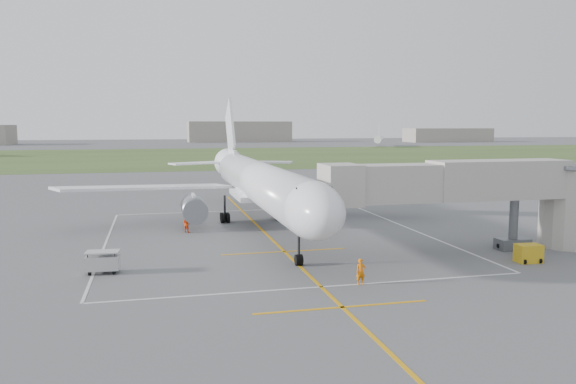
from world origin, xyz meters
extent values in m
plane|color=#555557|center=(0.00, 0.00, 0.00)|extent=(700.00, 700.00, 0.00)
cube|color=#3A5826|center=(0.00, 130.00, 0.01)|extent=(700.00, 120.00, 0.02)
cube|color=orange|center=(0.00, -5.00, 0.01)|extent=(0.25, 60.00, 0.01)
cube|color=orange|center=(0.00, -24.00, 0.01)|extent=(10.00, 0.25, 0.01)
cube|color=orange|center=(0.00, -10.00, 0.01)|extent=(10.00, 0.25, 0.01)
cube|color=silver|center=(0.00, 12.00, 0.01)|extent=(28.00, 0.20, 0.01)
cube|color=silver|center=(0.00, -20.00, 0.01)|extent=(28.00, 0.20, 0.01)
cube|color=silver|center=(-14.00, -4.00, 0.01)|extent=(0.20, 32.00, 0.01)
cube|color=silver|center=(14.00, -4.00, 0.01)|extent=(0.20, 32.00, 0.01)
cylinder|color=white|center=(0.00, 0.00, 4.50)|extent=(3.80, 36.00, 3.80)
ellipsoid|color=white|center=(0.00, -18.00, 4.50)|extent=(3.80, 7.22, 3.80)
cube|color=black|center=(0.00, -18.90, 5.55)|extent=(2.40, 1.60, 0.99)
cone|color=white|center=(0.00, 20.50, 4.90)|extent=(3.80, 6.00, 3.80)
cube|color=white|center=(10.50, 6.00, 3.65)|extent=(17.93, 11.24, 1.23)
cube|color=white|center=(-10.50, 6.00, 3.65)|extent=(17.93, 11.24, 1.23)
cube|color=white|center=(0.00, 3.00, 2.95)|extent=(4.20, 8.00, 0.50)
cube|color=white|center=(0.00, 21.20, 9.20)|extent=(0.30, 7.89, 8.65)
cube|color=white|center=(0.00, 19.00, 6.20)|extent=(0.35, 5.00, 1.20)
cube|color=white|center=(4.20, 20.20, 5.10)|extent=(7.85, 5.03, 0.20)
cube|color=white|center=(-4.20, 20.20, 5.10)|extent=(7.85, 5.03, 0.20)
cylinder|color=gray|center=(6.20, 2.50, 1.90)|extent=(2.30, 4.20, 2.30)
cube|color=white|center=(6.20, 2.20, 2.70)|extent=(0.25, 2.40, 1.20)
cylinder|color=gray|center=(-6.20, 2.50, 1.90)|extent=(2.30, 4.20, 2.30)
cube|color=white|center=(-6.20, 2.20, 2.70)|extent=(0.25, 2.40, 1.20)
cylinder|color=black|center=(0.00, -14.50, 1.30)|extent=(0.18, 0.18, 2.60)
cylinder|color=black|center=(-0.11, -14.50, 0.40)|extent=(0.28, 0.80, 0.80)
cylinder|color=black|center=(0.11, -14.50, 0.40)|extent=(0.28, 0.80, 0.80)
cylinder|color=black|center=(2.90, 4.50, 1.40)|extent=(0.22, 0.22, 2.80)
cylinder|color=black|center=(2.62, 4.15, 0.48)|extent=(0.32, 0.96, 0.96)
cylinder|color=black|center=(3.18, 4.15, 0.48)|extent=(0.32, 0.96, 0.96)
cylinder|color=black|center=(2.62, 4.85, 0.48)|extent=(0.32, 0.96, 0.96)
cylinder|color=black|center=(3.18, 4.85, 0.48)|extent=(0.32, 0.96, 0.96)
cylinder|color=black|center=(-2.90, 4.50, 1.40)|extent=(0.22, 0.22, 2.80)
cylinder|color=black|center=(-3.18, 4.15, 0.48)|extent=(0.32, 0.96, 0.96)
cylinder|color=black|center=(-2.62, 4.15, 0.48)|extent=(0.32, 0.96, 0.96)
cylinder|color=black|center=(-3.18, 4.85, 0.48)|extent=(0.32, 0.96, 0.96)
cylinder|color=black|center=(-2.62, 4.85, 0.48)|extent=(0.32, 0.96, 0.96)
cube|color=#ABA39B|center=(7.74, -13.50, 5.60)|extent=(11.09, 2.90, 2.80)
cube|color=#ABA39B|center=(16.46, -13.50, 5.70)|extent=(11.09, 3.10, 3.00)
cube|color=#ABA39B|center=(3.40, -13.50, 5.60)|extent=(2.60, 3.40, 3.00)
cylinder|color=#5A5D62|center=(18.00, -13.50, 2.10)|extent=(0.70, 0.70, 4.20)
cube|color=#5A5D62|center=(18.00, -13.50, 0.45)|extent=(2.60, 1.40, 0.90)
cylinder|color=#ABA39B|center=(23.00, -13.50, 3.20)|extent=(4.40, 4.40, 6.40)
cylinder|color=#5A5D62|center=(23.00, -13.50, 6.60)|extent=(5.00, 5.00, 0.30)
cylinder|color=black|center=(17.00, -13.50, 0.35)|extent=(0.70, 0.30, 0.70)
cylinder|color=black|center=(19.00, -13.50, 0.35)|extent=(0.70, 0.30, 0.70)
cube|color=gold|center=(16.48, -17.50, 0.66)|extent=(1.83, 1.24, 1.33)
cylinder|color=black|center=(15.84, -17.95, 0.19)|extent=(0.20, 0.40, 0.39)
cylinder|color=black|center=(17.08, -18.02, 0.19)|extent=(0.20, 0.40, 0.39)
cube|color=#B2B2B2|center=(-13.38, -13.44, 0.74)|extent=(2.27, 1.47, 0.95)
cube|color=#B2B2B2|center=(-13.38, -13.44, 1.47)|extent=(2.27, 1.47, 0.07)
cylinder|color=black|center=(-14.28, -13.88, 0.91)|extent=(0.07, 0.07, 1.13)
cylinder|color=black|center=(-12.55, -14.02, 0.91)|extent=(0.07, 0.07, 1.13)
cylinder|color=black|center=(-14.20, -12.85, 0.91)|extent=(0.07, 0.07, 1.13)
cylinder|color=black|center=(-12.47, -12.99, 0.91)|extent=(0.07, 0.07, 1.13)
cylinder|color=black|center=(-14.19, -13.85, 0.17)|extent=(0.18, 0.36, 0.35)
cylinder|color=black|center=(-12.64, -13.97, 0.17)|extent=(0.18, 0.36, 0.35)
cylinder|color=black|center=(-14.11, -12.90, 0.17)|extent=(0.18, 0.36, 0.35)
cylinder|color=black|center=(-12.56, -13.02, 0.17)|extent=(0.18, 0.36, 0.35)
imported|color=orange|center=(2.56, -20.06, 0.82)|extent=(0.61, 0.41, 1.64)
imported|color=#EB3A07|center=(-7.02, -0.08, 0.82)|extent=(1.00, 0.99, 1.63)
cube|color=gray|center=(40.00, 280.00, 6.00)|extent=(60.00, 20.00, 12.00)
cube|color=gray|center=(160.00, 250.00, 4.00)|extent=(50.00, 18.00, 8.00)
cylinder|color=white|center=(92.24, 191.87, 3.50)|extent=(16.44, 30.35, 3.20)
cube|color=white|center=(92.24, 191.87, 8.00)|extent=(1.96, 3.75, 5.50)
camera|label=1|loc=(-9.84, -52.26, 9.94)|focal=35.00mm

